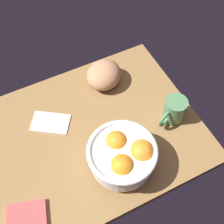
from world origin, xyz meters
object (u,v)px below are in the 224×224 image
object	(u,v)px
fruit_bowl	(124,155)
bread_loaf	(104,75)
napkin_spare	(27,215)
napkin_folded	(50,122)
mug	(174,110)

from	to	relation	value
fruit_bowl	bread_loaf	xyz separation A→B (cm)	(-9.22, -32.90, -2.61)
fruit_bowl	napkin_spare	size ratio (longest dim) A/B	1.88
napkin_folded	mug	size ratio (longest dim) A/B	1.11
bread_loaf	napkin_folded	size ratio (longest dim) A/B	1.07
napkin_folded	bread_loaf	bearing A→B (deg)	-161.98
bread_loaf	mug	distance (cm)	28.71
bread_loaf	napkin_spare	xyz separation A→B (cm)	(41.58, 34.57, -3.60)
napkin_folded	mug	xyz separation A→B (cm)	(-38.67, 16.97, 4.24)
fruit_bowl	napkin_folded	distance (cm)	29.93
napkin_folded	napkin_spare	bearing A→B (deg)	57.20
napkin_spare	mug	world-z (taller)	mug
fruit_bowl	napkin_folded	size ratio (longest dim) A/B	1.66
fruit_bowl	napkin_spare	world-z (taller)	fruit_bowl
fruit_bowl	napkin_folded	xyz separation A→B (cm)	(15.20, -24.96, -6.47)
fruit_bowl	napkin_spare	distance (cm)	32.99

